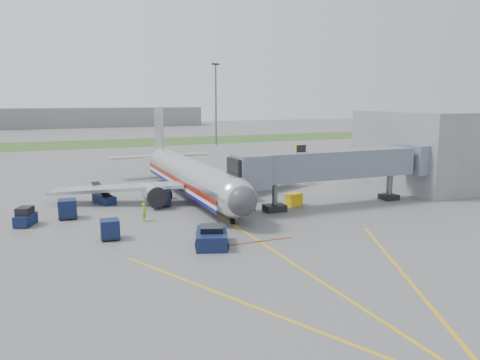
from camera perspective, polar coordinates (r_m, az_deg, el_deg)
name	(u,v)px	position (r m, az deg, el deg)	size (l,w,h in m)	color
ground	(241,229)	(42.46, 0.07, -6.03)	(400.00, 400.00, 0.00)	#565659
grass_strip	(108,143)	(129.12, -15.76, 4.32)	(300.00, 25.00, 0.01)	#2D4C1E
apron_markings	(279,254)	(36.07, 4.72, -8.97)	(21.52, 50.00, 0.01)	gold
airliner	(191,175)	(55.93, -6.03, 0.56)	(32.10, 35.67, 10.25)	silver
jet_bridge	(331,165)	(51.92, 11.06, 1.75)	(25.30, 4.00, 6.90)	slate
terminal	(419,150)	(66.49, 21.01, 3.48)	(10.00, 16.00, 10.00)	slate
light_mast_right	(216,102)	(119.82, -2.96, 9.44)	(2.00, 0.44, 20.40)	#595B60
distant_terminal	(57,118)	(207.83, -21.42, 7.08)	(120.00, 14.00, 8.00)	slate
pushback_tug	(212,237)	(37.75, -3.47, -7.00)	(3.59, 4.54, 1.65)	#0C1B36
baggage_tug	(25,217)	(47.87, -24.71, -4.16)	(2.16, 2.81, 1.75)	#0C1B36
baggage_cart_a	(68,209)	(49.02, -20.28, -3.32)	(1.86, 1.86, 1.90)	#0C1B36
baggage_cart_b	(110,229)	(40.81, -15.56, -5.81)	(1.64, 1.64, 1.68)	#0C1B36
baggage_cart_c	(163,198)	(52.04, -9.35, -2.17)	(2.10, 2.10, 1.77)	#0C1B36
belt_loader	(104,198)	(55.10, -16.25, -2.16)	(2.36, 4.50, 2.12)	#0C1B36
ground_power_cart	(294,199)	(51.94, 6.57, -2.37)	(1.98, 1.59, 1.38)	#E1B80D
ramp_worker	(144,212)	(45.94, -11.59, -3.85)	(0.65, 0.43, 1.80)	#81CA17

